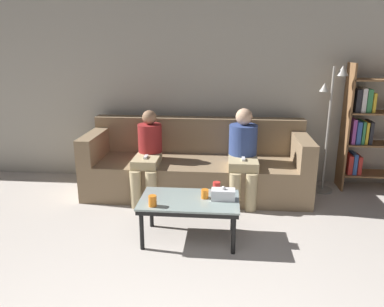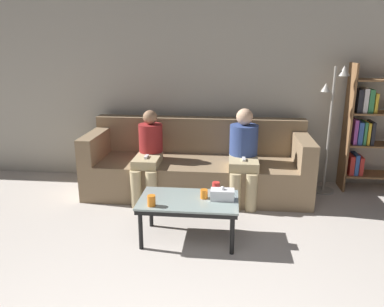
{
  "view_description": "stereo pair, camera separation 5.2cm",
  "coord_description": "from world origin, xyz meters",
  "px_view_note": "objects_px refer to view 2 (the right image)",
  "views": [
    {
      "loc": [
        0.34,
        -1.14,
        1.8
      ],
      "look_at": [
        0.0,
        2.67,
        0.69
      ],
      "focal_mm": 35.0,
      "sensor_mm": 36.0,
      "label": 1
    },
    {
      "loc": [
        0.4,
        -1.14,
        1.8
      ],
      "look_at": [
        0.0,
        2.67,
        0.69
      ],
      "focal_mm": 35.0,
      "sensor_mm": 36.0,
      "label": 2
    }
  ],
  "objects_px": {
    "cup_near_right": "(151,201)",
    "bookshelf": "(375,129)",
    "coffee_table": "(189,203)",
    "cup_near_left": "(204,194)",
    "cup_far_center": "(216,187)",
    "tissue_box": "(222,194)",
    "seated_person_left_end": "(149,153)",
    "seated_person_mid_left": "(244,153)",
    "standing_lamp": "(332,117)",
    "couch": "(197,167)"
  },
  "relations": [
    {
      "from": "tissue_box",
      "to": "standing_lamp",
      "type": "xyz_separation_m",
      "value": [
        1.28,
        1.38,
        0.5
      ]
    },
    {
      "from": "tissue_box",
      "to": "standing_lamp",
      "type": "relative_size",
      "value": 0.14
    },
    {
      "from": "couch",
      "to": "cup_near_left",
      "type": "relative_size",
      "value": 31.04
    },
    {
      "from": "cup_near_left",
      "to": "standing_lamp",
      "type": "bearing_deg",
      "value": 43.27
    },
    {
      "from": "standing_lamp",
      "to": "cup_near_left",
      "type": "bearing_deg",
      "value": -136.73
    },
    {
      "from": "coffee_table",
      "to": "standing_lamp",
      "type": "relative_size",
      "value": 0.59
    },
    {
      "from": "couch",
      "to": "cup_far_center",
      "type": "distance_m",
      "value": 1.08
    },
    {
      "from": "coffee_table",
      "to": "cup_near_right",
      "type": "height_order",
      "value": "cup_near_right"
    },
    {
      "from": "cup_near_left",
      "to": "bookshelf",
      "type": "xyz_separation_m",
      "value": [
        2.01,
        1.5,
        0.34
      ]
    },
    {
      "from": "coffee_table",
      "to": "cup_far_center",
      "type": "bearing_deg",
      "value": 39.46
    },
    {
      "from": "cup_far_center",
      "to": "bookshelf",
      "type": "relative_size",
      "value": 0.06
    },
    {
      "from": "cup_far_center",
      "to": "tissue_box",
      "type": "bearing_deg",
      "value": -69.88
    },
    {
      "from": "coffee_table",
      "to": "cup_near_right",
      "type": "relative_size",
      "value": 9.25
    },
    {
      "from": "cup_far_center",
      "to": "seated_person_left_end",
      "type": "distance_m",
      "value": 1.15
    },
    {
      "from": "tissue_box",
      "to": "seated_person_left_end",
      "type": "relative_size",
      "value": 0.21
    },
    {
      "from": "cup_near_left",
      "to": "tissue_box",
      "type": "xyz_separation_m",
      "value": [
        0.17,
        -0.01,
        0.01
      ]
    },
    {
      "from": "cup_near_right",
      "to": "cup_far_center",
      "type": "bearing_deg",
      "value": 34.84
    },
    {
      "from": "tissue_box",
      "to": "seated_person_mid_left",
      "type": "relative_size",
      "value": 0.2
    },
    {
      "from": "standing_lamp",
      "to": "seated_person_mid_left",
      "type": "xyz_separation_m",
      "value": [
        -1.06,
        -0.38,
        -0.37
      ]
    },
    {
      "from": "cup_near_right",
      "to": "standing_lamp",
      "type": "xyz_separation_m",
      "value": [
        1.9,
        1.58,
        0.5
      ]
    },
    {
      "from": "coffee_table",
      "to": "cup_near_left",
      "type": "distance_m",
      "value": 0.17
    },
    {
      "from": "coffee_table",
      "to": "seated_person_mid_left",
      "type": "bearing_deg",
      "value": 62.48
    },
    {
      "from": "tissue_box",
      "to": "seated_person_mid_left",
      "type": "distance_m",
      "value": 1.03
    },
    {
      "from": "cup_near_left",
      "to": "bookshelf",
      "type": "distance_m",
      "value": 2.54
    },
    {
      "from": "tissue_box",
      "to": "seated_person_mid_left",
      "type": "xyz_separation_m",
      "value": [
        0.22,
        1.0,
        0.12
      ]
    },
    {
      "from": "coffee_table",
      "to": "standing_lamp",
      "type": "distance_m",
      "value": 2.2
    },
    {
      "from": "couch",
      "to": "coffee_table",
      "type": "distance_m",
      "value": 1.24
    },
    {
      "from": "couch",
      "to": "standing_lamp",
      "type": "xyz_separation_m",
      "value": [
        1.62,
        0.16,
        0.64
      ]
    },
    {
      "from": "cup_near_left",
      "to": "seated_person_mid_left",
      "type": "distance_m",
      "value": 1.07
    },
    {
      "from": "standing_lamp",
      "to": "seated_person_left_end",
      "type": "xyz_separation_m",
      "value": [
        -2.18,
        -0.41,
        -0.41
      ]
    },
    {
      "from": "coffee_table",
      "to": "seated_person_mid_left",
      "type": "xyz_separation_m",
      "value": [
        0.53,
        1.02,
        0.22
      ]
    },
    {
      "from": "cup_near_left",
      "to": "seated_person_mid_left",
      "type": "relative_size",
      "value": 0.08
    },
    {
      "from": "tissue_box",
      "to": "bookshelf",
      "type": "distance_m",
      "value": 2.41
    },
    {
      "from": "coffee_table",
      "to": "seated_person_left_end",
      "type": "distance_m",
      "value": 1.17
    },
    {
      "from": "cup_near_right",
      "to": "bookshelf",
      "type": "relative_size",
      "value": 0.06
    },
    {
      "from": "coffee_table",
      "to": "bookshelf",
      "type": "relative_size",
      "value": 0.58
    },
    {
      "from": "couch",
      "to": "seated_person_left_end",
      "type": "distance_m",
      "value": 0.66
    },
    {
      "from": "cup_far_center",
      "to": "seated_person_left_end",
      "type": "height_order",
      "value": "seated_person_left_end"
    },
    {
      "from": "seated_person_left_end",
      "to": "couch",
      "type": "bearing_deg",
      "value": 23.87
    },
    {
      "from": "seated_person_mid_left",
      "to": "standing_lamp",
      "type": "bearing_deg",
      "value": 19.6
    },
    {
      "from": "couch",
      "to": "tissue_box",
      "type": "bearing_deg",
      "value": -74.27
    },
    {
      "from": "seated_person_left_end",
      "to": "cup_far_center",
      "type": "bearing_deg",
      "value": -43.18
    },
    {
      "from": "tissue_box",
      "to": "seated_person_left_end",
      "type": "xyz_separation_m",
      "value": [
        -0.9,
        0.97,
        0.09
      ]
    },
    {
      "from": "cup_near_right",
      "to": "seated_person_left_end",
      "type": "bearing_deg",
      "value": 103.3
    },
    {
      "from": "cup_near_left",
      "to": "seated_person_mid_left",
      "type": "xyz_separation_m",
      "value": [
        0.39,
        0.99,
        0.13
      ]
    },
    {
      "from": "tissue_box",
      "to": "seated_person_left_end",
      "type": "height_order",
      "value": "seated_person_left_end"
    },
    {
      "from": "bookshelf",
      "to": "seated_person_left_end",
      "type": "relative_size",
      "value": 1.52
    },
    {
      "from": "couch",
      "to": "cup_near_left",
      "type": "height_order",
      "value": "couch"
    },
    {
      "from": "tissue_box",
      "to": "bookshelf",
      "type": "height_order",
      "value": "bookshelf"
    },
    {
      "from": "tissue_box",
      "to": "cup_near_right",
      "type": "bearing_deg",
      "value": -161.7
    }
  ]
}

